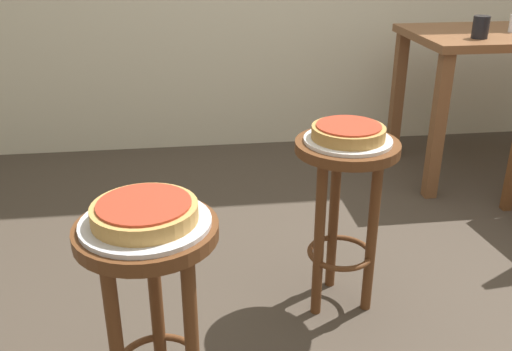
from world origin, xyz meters
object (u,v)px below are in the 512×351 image
cup_near_edge (481,27)px  dining_table (511,56)px  stool_foreground (151,286)px  serving_plate_middle (348,140)px  stool_middle (344,189)px  pizza_middle (348,132)px  pizza_foreground (145,212)px  serving_plate_foreground (146,223)px

cup_near_edge → dining_table: bearing=30.0°
stool_foreground → serving_plate_middle: size_ratio=2.18×
stool_foreground → stool_middle: (0.62, 0.48, 0.00)m
pizza_middle → dining_table: bearing=42.3°
stool_middle → pizza_middle: 0.21m
pizza_middle → cup_near_edge: size_ratio=2.28×
pizza_foreground → pizza_middle: same height
pizza_foreground → stool_foreground: bearing=180.0°
pizza_middle → pizza_foreground: bearing=-142.5°
pizza_foreground → pizza_middle: bearing=37.5°
pizza_foreground → cup_near_edge: size_ratio=2.39×
stool_middle → pizza_middle: size_ratio=2.62×
pizza_middle → dining_table: size_ratio=0.22×
stool_middle → dining_table: bearing=42.3°
pizza_middle → dining_table: 1.59m
stool_middle → dining_table: dining_table is taller
stool_foreground → serving_plate_foreground: 0.18m
stool_middle → pizza_middle: bearing=9.5°
stool_foreground → cup_near_edge: size_ratio=5.98×
serving_plate_foreground → dining_table: bearing=40.8°
serving_plate_foreground → stool_middle: (0.62, 0.48, -0.18)m
stool_middle → pizza_middle: pizza_middle is taller
serving_plate_foreground → cup_near_edge: bearing=42.4°
serving_plate_middle → dining_table: bearing=42.3°
pizza_middle → dining_table: (1.18, 1.07, -0.01)m
serving_plate_foreground → dining_table: (1.80, 1.55, 0.02)m
serving_plate_foreground → pizza_foreground: size_ratio=1.24×
serving_plate_middle → dining_table: 1.59m
stool_foreground → serving_plate_middle: 0.81m
pizza_foreground → stool_middle: size_ratio=0.40×
stool_middle → pizza_middle: (0.00, 0.00, 0.21)m
stool_middle → cup_near_edge: (0.90, 0.91, 0.37)m
serving_plate_middle → pizza_middle: 0.03m
serving_plate_foreground → serving_plate_middle: size_ratio=1.08×
stool_middle → cup_near_edge: size_ratio=5.98×
dining_table → cup_near_edge: bearing=-150.0°
stool_middle → cup_near_edge: cup_near_edge is taller
pizza_middle → stool_foreground: bearing=-142.5°
pizza_foreground → serving_plate_foreground: bearing=180.0°
stool_middle → cup_near_edge: bearing=45.5°
stool_middle → serving_plate_middle: serving_plate_middle is taller
serving_plate_middle → pizza_foreground: bearing=-142.5°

